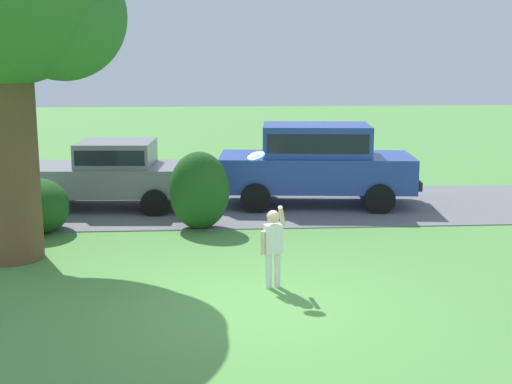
% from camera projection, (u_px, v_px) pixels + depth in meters
% --- Properties ---
extents(ground_plane, '(80.00, 80.00, 0.00)m').
position_uv_depth(ground_plane, '(261.00, 305.00, 9.81)').
color(ground_plane, '#518E42').
extents(driveway_strip, '(28.00, 4.40, 0.02)m').
position_uv_depth(driveway_strip, '(240.00, 206.00, 16.26)').
color(driveway_strip, slate).
rests_on(driveway_strip, ground).
extents(oak_tree_large, '(4.10, 3.91, 6.29)m').
position_uv_depth(oak_tree_large, '(1.00, 3.00, 11.38)').
color(oak_tree_large, brown).
rests_on(oak_tree_large, ground).
extents(shrub_near_tree, '(1.35, 1.53, 1.10)m').
position_uv_depth(shrub_near_tree, '(37.00, 207.00, 13.81)').
color(shrub_near_tree, '#1E511C').
rests_on(shrub_near_tree, ground).
extents(shrub_centre_left, '(1.23, 1.03, 1.60)m').
position_uv_depth(shrub_centre_left, '(199.00, 191.00, 14.03)').
color(shrub_centre_left, '#1E511C').
rests_on(shrub_centre_left, ground).
extents(parked_sedan, '(4.50, 2.30, 1.56)m').
position_uv_depth(parked_sedan, '(108.00, 172.00, 16.05)').
color(parked_sedan, gray).
rests_on(parked_sedan, ground).
extents(parked_suv, '(4.85, 2.43, 1.92)m').
position_uv_depth(parked_suv, '(316.00, 160.00, 16.27)').
color(parked_suv, '#28429E').
rests_on(parked_suv, ground).
extents(child_thrower, '(0.41, 0.34, 1.29)m').
position_uv_depth(child_thrower, '(273.00, 242.00, 10.45)').
color(child_thrower, white).
rests_on(child_thrower, ground).
extents(frisbee, '(0.30, 0.28, 0.17)m').
position_uv_depth(frisbee, '(256.00, 156.00, 10.53)').
color(frisbee, '#337FDB').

